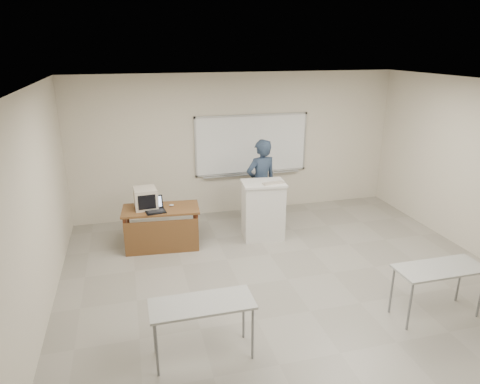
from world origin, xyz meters
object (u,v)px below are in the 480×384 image
object	(u,v)px
instructor_desk	(162,222)
keyboard	(273,183)
laptop	(155,208)
crt_monitor	(145,198)
mouse	(171,205)
whiteboard	(252,145)
presenter	(261,183)
podium	(263,210)

from	to	relation	value
instructor_desk	keyboard	distance (m)	2.14
laptop	keyboard	world-z (taller)	keyboard
crt_monitor	mouse	bearing A→B (deg)	-9.29
whiteboard	mouse	bearing A→B (deg)	-145.25
laptop	presenter	world-z (taller)	presenter
instructor_desk	laptop	bearing A→B (deg)	-167.40
instructor_desk	presenter	world-z (taller)	presenter
podium	keyboard	bearing A→B (deg)	-33.08
laptop	mouse	bearing A→B (deg)	21.67
mouse	keyboard	xyz separation A→B (m)	(1.85, -0.27, 0.36)
whiteboard	laptop	xyz separation A→B (m)	(-2.20, -1.49, -0.67)
laptop	presenter	size ratio (longest dim) A/B	0.19
whiteboard	mouse	distance (m)	2.42
podium	presenter	size ratio (longest dim) A/B	0.62
instructor_desk	keyboard	bearing A→B (deg)	2.05
presenter	keyboard	bearing A→B (deg)	78.84
mouse	presenter	distance (m)	1.89
instructor_desk	mouse	xyz separation A→B (m)	(0.20, 0.16, 0.24)
instructor_desk	podium	size ratio (longest dim) A/B	1.22
podium	laptop	size ratio (longest dim) A/B	3.30
mouse	presenter	size ratio (longest dim) A/B	0.05
whiteboard	presenter	xyz separation A→B (m)	(-0.06, -0.90, -0.58)
crt_monitor	mouse	distance (m)	0.48
instructor_desk	whiteboard	bearing A→B (deg)	40.25
crt_monitor	keyboard	distance (m)	2.33
presenter	whiteboard	bearing A→B (deg)	-106.47
crt_monitor	podium	bearing A→B (deg)	-8.84
whiteboard	laptop	bearing A→B (deg)	-145.86
whiteboard	laptop	distance (m)	2.74
podium	instructor_desk	bearing A→B (deg)	-174.10
crt_monitor	laptop	world-z (taller)	crt_monitor
instructor_desk	podium	bearing A→B (deg)	5.42
instructor_desk	mouse	bearing A→B (deg)	43.88
instructor_desk	presenter	size ratio (longest dim) A/B	0.76
laptop	keyboard	bearing A→B (deg)	-10.98
instructor_desk	crt_monitor	distance (m)	0.51
whiteboard	keyboard	size ratio (longest dim) A/B	6.07
laptop	mouse	distance (m)	0.35
whiteboard	podium	xyz separation A→B (m)	(-0.20, -1.47, -0.92)
whiteboard	instructor_desk	world-z (taller)	whiteboard
laptop	instructor_desk	bearing A→B (deg)	-0.92
instructor_desk	mouse	distance (m)	0.35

